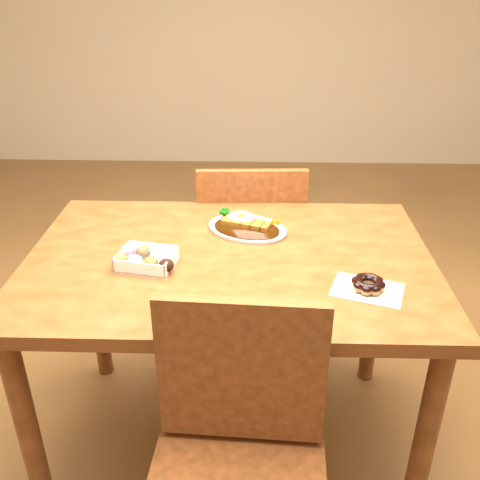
{
  "coord_description": "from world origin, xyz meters",
  "views": [
    {
      "loc": [
        0.07,
        -1.38,
        1.52
      ],
      "look_at": [
        0.03,
        -0.01,
        0.81
      ],
      "focal_mm": 40.0,
      "sensor_mm": 36.0,
      "label": 1
    }
  ],
  "objects_px": {
    "chair_near": "(237,472)",
    "table": "(230,284)",
    "chair_far": "(250,250)",
    "pon_de_ring": "(368,284)",
    "donut_box": "(145,259)",
    "katsu_curry_plate": "(246,226)"
  },
  "relations": [
    {
      "from": "table",
      "to": "pon_de_ring",
      "type": "distance_m",
      "value": 0.43
    },
    {
      "from": "katsu_curry_plate",
      "to": "donut_box",
      "type": "height_order",
      "value": "katsu_curry_plate"
    },
    {
      "from": "katsu_curry_plate",
      "to": "donut_box",
      "type": "xyz_separation_m",
      "value": [
        -0.28,
        -0.24,
        0.01
      ]
    },
    {
      "from": "donut_box",
      "to": "chair_far",
      "type": "bearing_deg",
      "value": 63.66
    },
    {
      "from": "chair_far",
      "to": "chair_near",
      "type": "relative_size",
      "value": 1.0
    },
    {
      "from": "chair_far",
      "to": "pon_de_ring",
      "type": "distance_m",
      "value": 0.83
    },
    {
      "from": "table",
      "to": "donut_box",
      "type": "bearing_deg",
      "value": -165.53
    },
    {
      "from": "donut_box",
      "to": "table",
      "type": "bearing_deg",
      "value": 14.47
    },
    {
      "from": "chair_far",
      "to": "katsu_curry_plate",
      "type": "xyz_separation_m",
      "value": [
        -0.01,
        -0.36,
        0.28
      ]
    },
    {
      "from": "table",
      "to": "katsu_curry_plate",
      "type": "bearing_deg",
      "value": 75.12
    },
    {
      "from": "donut_box",
      "to": "pon_de_ring",
      "type": "distance_m",
      "value": 0.62
    },
    {
      "from": "chair_near",
      "to": "donut_box",
      "type": "height_order",
      "value": "chair_near"
    },
    {
      "from": "chair_far",
      "to": "donut_box",
      "type": "relative_size",
      "value": 4.76
    },
    {
      "from": "table",
      "to": "chair_near",
      "type": "distance_m",
      "value": 0.56
    },
    {
      "from": "table",
      "to": "katsu_curry_plate",
      "type": "xyz_separation_m",
      "value": [
        0.05,
        0.18,
        0.11
      ]
    },
    {
      "from": "chair_near",
      "to": "katsu_curry_plate",
      "type": "xyz_separation_m",
      "value": [
        0.01,
        0.71,
        0.28
      ]
    },
    {
      "from": "chair_far",
      "to": "donut_box",
      "type": "bearing_deg",
      "value": 61.21
    },
    {
      "from": "chair_far",
      "to": "chair_near",
      "type": "distance_m",
      "value": 1.07
    },
    {
      "from": "chair_far",
      "to": "pon_de_ring",
      "type": "xyz_separation_m",
      "value": [
        0.32,
        -0.71,
        0.29
      ]
    },
    {
      "from": "table",
      "to": "chair_far",
      "type": "relative_size",
      "value": 1.38
    },
    {
      "from": "table",
      "to": "donut_box",
      "type": "relative_size",
      "value": 6.57
    },
    {
      "from": "chair_near",
      "to": "table",
      "type": "bearing_deg",
      "value": 97.54
    }
  ]
}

